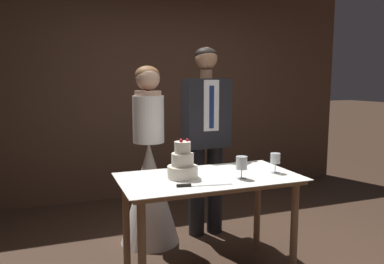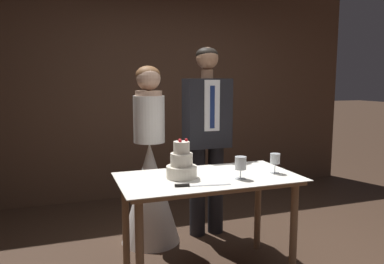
{
  "view_description": "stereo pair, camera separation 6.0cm",
  "coord_description": "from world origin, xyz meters",
  "px_view_note": "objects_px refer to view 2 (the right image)",
  "views": [
    {
      "loc": [
        -1.29,
        -2.4,
        1.49
      ],
      "look_at": [
        -0.21,
        0.48,
        1.06
      ],
      "focal_mm": 35.0,
      "sensor_mm": 36.0,
      "label": 1
    },
    {
      "loc": [
        -1.23,
        -2.42,
        1.49
      ],
      "look_at": [
        -0.21,
        0.48,
        1.06
      ],
      "focal_mm": 35.0,
      "sensor_mm": 36.0,
      "label": 2
    }
  ],
  "objects_px": {
    "cake_table": "(208,189)",
    "wine_glass_middle": "(275,159)",
    "cake_knife": "(192,185)",
    "tiered_cake": "(182,164)",
    "groom": "(207,132)",
    "wine_glass_near": "(241,164)",
    "bride": "(150,178)"
  },
  "relations": [
    {
      "from": "cake_table",
      "to": "wine_glass_middle",
      "type": "distance_m",
      "value": 0.57
    },
    {
      "from": "cake_knife",
      "to": "tiered_cake",
      "type": "bearing_deg",
      "value": 99.26
    },
    {
      "from": "cake_knife",
      "to": "groom",
      "type": "distance_m",
      "value": 1.08
    },
    {
      "from": "cake_knife",
      "to": "groom",
      "type": "height_order",
      "value": "groom"
    },
    {
      "from": "cake_knife",
      "to": "wine_glass_near",
      "type": "xyz_separation_m",
      "value": [
        0.4,
        0.06,
        0.1
      ]
    },
    {
      "from": "tiered_cake",
      "to": "wine_glass_near",
      "type": "xyz_separation_m",
      "value": [
        0.4,
        -0.17,
        0.01
      ]
    },
    {
      "from": "cake_table",
      "to": "cake_knife",
      "type": "height_order",
      "value": "cake_knife"
    },
    {
      "from": "wine_glass_near",
      "to": "bride",
      "type": "bearing_deg",
      "value": 118.35
    },
    {
      "from": "bride",
      "to": "wine_glass_near",
      "type": "bearing_deg",
      "value": -61.65
    },
    {
      "from": "wine_glass_near",
      "to": "wine_glass_middle",
      "type": "distance_m",
      "value": 0.33
    },
    {
      "from": "cake_knife",
      "to": "wine_glass_near",
      "type": "bearing_deg",
      "value": 18.84
    },
    {
      "from": "cake_knife",
      "to": "bride",
      "type": "bearing_deg",
      "value": 104.37
    },
    {
      "from": "wine_glass_near",
      "to": "cake_knife",
      "type": "bearing_deg",
      "value": -170.93
    },
    {
      "from": "wine_glass_middle",
      "to": "bride",
      "type": "height_order",
      "value": "bride"
    },
    {
      "from": "tiered_cake",
      "to": "groom",
      "type": "height_order",
      "value": "groom"
    },
    {
      "from": "cake_knife",
      "to": "wine_glass_middle",
      "type": "relative_size",
      "value": 2.51
    },
    {
      "from": "cake_table",
      "to": "cake_knife",
      "type": "bearing_deg",
      "value": -134.23
    },
    {
      "from": "wine_glass_middle",
      "to": "tiered_cake",
      "type": "bearing_deg",
      "value": 171.57
    },
    {
      "from": "groom",
      "to": "bride",
      "type": "bearing_deg",
      "value": 179.94
    },
    {
      "from": "cake_knife",
      "to": "wine_glass_middle",
      "type": "distance_m",
      "value": 0.74
    },
    {
      "from": "wine_glass_middle",
      "to": "bride",
      "type": "distance_m",
      "value": 1.18
    },
    {
      "from": "bride",
      "to": "wine_glass_middle",
      "type": "bearing_deg",
      "value": -45.38
    },
    {
      "from": "tiered_cake",
      "to": "groom",
      "type": "distance_m",
      "value": 0.86
    },
    {
      "from": "cake_knife",
      "to": "groom",
      "type": "xyz_separation_m",
      "value": [
        0.48,
        0.94,
        0.22
      ]
    },
    {
      "from": "cake_knife",
      "to": "groom",
      "type": "relative_size",
      "value": 0.22
    },
    {
      "from": "cake_table",
      "to": "bride",
      "type": "distance_m",
      "value": 0.79
    },
    {
      "from": "groom",
      "to": "tiered_cake",
      "type": "bearing_deg",
      "value": -124.24
    },
    {
      "from": "wine_glass_near",
      "to": "groom",
      "type": "distance_m",
      "value": 0.89
    },
    {
      "from": "tiered_cake",
      "to": "bride",
      "type": "distance_m",
      "value": 0.76
    },
    {
      "from": "wine_glass_near",
      "to": "wine_glass_middle",
      "type": "bearing_deg",
      "value": 11.16
    },
    {
      "from": "cake_knife",
      "to": "bride",
      "type": "xyz_separation_m",
      "value": [
        -0.08,
        0.94,
        -0.18
      ]
    },
    {
      "from": "cake_knife",
      "to": "wine_glass_middle",
      "type": "bearing_deg",
      "value": 19.79
    }
  ]
}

